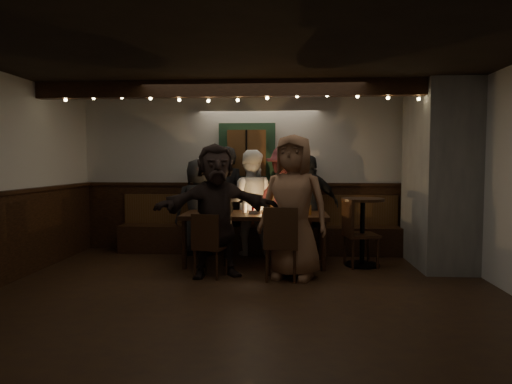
# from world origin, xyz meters

# --- Properties ---
(room) EXTENTS (6.02, 5.01, 2.62)m
(room) POSITION_xyz_m (1.07, 1.42, 1.07)
(room) COLOR black
(room) RESTS_ON ground
(dining_table) EXTENTS (2.10, 0.90, 0.91)m
(dining_table) POSITION_xyz_m (0.00, 1.40, 0.69)
(dining_table) COLOR black
(dining_table) RESTS_ON ground
(chair_near_left) EXTENTS (0.47, 0.47, 0.84)m
(chair_near_left) POSITION_xyz_m (-0.54, 0.55, 0.47)
(chair_near_left) COLOR black
(chair_near_left) RESTS_ON ground
(chair_near_right) EXTENTS (0.44, 0.44, 0.94)m
(chair_near_right) POSITION_xyz_m (0.40, 0.45, 0.53)
(chair_near_right) COLOR black
(chair_near_right) RESTS_ON ground
(chair_end) EXTENTS (0.52, 0.52, 0.98)m
(chair_end) POSITION_xyz_m (1.44, 1.31, 0.55)
(chair_end) COLOR black
(chair_end) RESTS_ON ground
(high_top) EXTENTS (0.62, 0.62, 0.98)m
(high_top) POSITION_xyz_m (1.56, 1.40, 0.62)
(high_top) COLOR black
(high_top) RESTS_ON ground
(person_a) EXTENTS (0.86, 0.68, 1.55)m
(person_a) POSITION_xyz_m (-0.95, 2.04, 0.78)
(person_a) COLOR black
(person_a) RESTS_ON ground
(person_b) EXTENTS (0.73, 0.58, 1.75)m
(person_b) POSITION_xyz_m (-0.53, 2.16, 0.88)
(person_b) COLOR black
(person_b) RESTS_ON ground
(person_c) EXTENTS (0.84, 0.66, 1.69)m
(person_c) POSITION_xyz_m (-0.12, 2.09, 0.85)
(person_c) COLOR white
(person_c) RESTS_ON ground
(person_d) EXTENTS (1.25, 0.88, 1.76)m
(person_d) POSITION_xyz_m (0.45, 2.13, 0.88)
(person_d) COLOR #4F1F24
(person_d) RESTS_ON ground
(person_e) EXTENTS (1.01, 0.62, 1.61)m
(person_e) POSITION_xyz_m (0.85, 2.09, 0.81)
(person_e) COLOR black
(person_e) RESTS_ON ground
(person_f) EXTENTS (1.70, 0.99, 1.75)m
(person_f) POSITION_xyz_m (-0.46, 0.66, 0.87)
(person_f) COLOR black
(person_f) RESTS_ON ground
(person_g) EXTENTS (1.04, 0.83, 1.85)m
(person_g) POSITION_xyz_m (0.56, 0.63, 0.93)
(person_g) COLOR #885C41
(person_g) RESTS_ON ground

